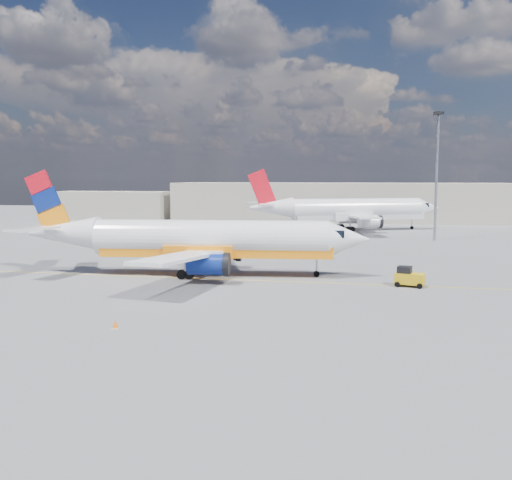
% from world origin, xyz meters
% --- Properties ---
extents(ground, '(240.00, 240.00, 0.00)m').
position_xyz_m(ground, '(0.00, 0.00, 0.00)').
color(ground, slate).
rests_on(ground, ground).
extents(taxi_line, '(70.00, 0.15, 0.01)m').
position_xyz_m(taxi_line, '(0.00, 3.00, 0.01)').
color(taxi_line, yellow).
rests_on(taxi_line, ground).
extents(terminal_main, '(70.00, 14.00, 8.00)m').
position_xyz_m(terminal_main, '(5.00, 75.00, 4.00)').
color(terminal_main, '#A6A08F').
rests_on(terminal_main, ground).
extents(terminal_annex, '(26.00, 10.00, 6.00)m').
position_xyz_m(terminal_annex, '(-45.00, 72.00, 3.00)').
color(terminal_annex, '#A6A08F').
rests_on(terminal_annex, ground).
extents(main_jet, '(33.18, 26.11, 10.06)m').
position_xyz_m(main_jet, '(-4.46, 4.80, 3.35)').
color(main_jet, white).
rests_on(main_jet, ground).
extents(second_jet, '(34.57, 26.06, 10.62)m').
position_xyz_m(second_jet, '(8.09, 53.08, 3.54)').
color(second_jet, white).
rests_on(second_jet, ground).
extents(gse_tug, '(2.65, 1.99, 1.72)m').
position_xyz_m(gse_tug, '(14.60, 2.74, 0.81)').
color(gse_tug, black).
rests_on(gse_tug, ground).
extents(traffic_cone, '(0.40, 0.40, 0.57)m').
position_xyz_m(traffic_cone, '(-4.07, -14.70, 0.28)').
color(traffic_cone, white).
rests_on(traffic_cone, ground).
extents(floodlight_mast, '(1.35, 1.35, 18.52)m').
position_xyz_m(floodlight_mast, '(20.68, 39.61, 11.10)').
color(floodlight_mast, '#97979F').
rests_on(floodlight_mast, ground).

